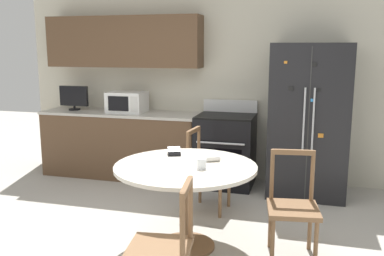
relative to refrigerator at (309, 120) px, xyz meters
The scene contains 13 objects.
back_wall 1.79m from the refrigerator, 166.89° to the left, with size 5.20×0.44×2.60m.
kitchen_counter 2.52m from the refrigerator, behind, with size 2.19×0.64×0.90m.
refrigerator is the anchor object (origin of this frame).
oven_range 1.11m from the refrigerator, behind, with size 0.72×0.68×1.08m.
microwave 2.39m from the refrigerator, behind, with size 0.50×0.37×0.28m.
countertop_tv 3.18m from the refrigerator, behind, with size 0.42×0.16×0.34m.
dining_table 2.07m from the refrigerator, 119.59° to the right, with size 1.25×1.25×0.76m.
dining_chair_near 2.89m from the refrigerator, 108.44° to the right, with size 0.47×0.47×0.90m.
dining_chair_far 1.43m from the refrigerator, 140.58° to the right, with size 0.46×0.46×0.90m.
dining_chair_right 1.77m from the refrigerator, 93.13° to the right, with size 0.47×0.47×0.90m.
candle_glass 2.05m from the refrigerator, 114.54° to the right, with size 0.08×0.08×0.09m.
folded_napkin 1.83m from the refrigerator, 117.28° to the right, with size 0.19×0.13×0.05m.
wallet 1.91m from the refrigerator, 129.64° to the right, with size 0.16×0.16×0.07m.
Camera 1 is at (1.36, -3.02, 1.78)m, focal length 40.00 mm.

